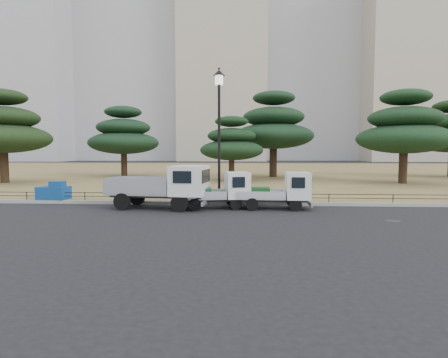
# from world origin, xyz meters

# --- Properties ---
(ground) EXTENTS (220.00, 220.00, 0.00)m
(ground) POSITION_xyz_m (0.00, 0.00, 0.00)
(ground) COLOR black
(lawn) EXTENTS (120.00, 56.00, 0.15)m
(lawn) POSITION_xyz_m (0.00, 30.60, 0.07)
(lawn) COLOR olive
(lawn) RESTS_ON ground
(curb) EXTENTS (120.00, 0.25, 0.16)m
(curb) POSITION_xyz_m (0.00, 2.60, 0.08)
(curb) COLOR gray
(curb) RESTS_ON ground
(truck_large) EXTENTS (4.64, 2.25, 1.95)m
(truck_large) POSITION_xyz_m (-2.67, 1.30, 1.08)
(truck_large) COLOR black
(truck_large) RESTS_ON ground
(truck_kei_front) EXTENTS (3.28, 1.85, 1.64)m
(truck_kei_front) POSITION_xyz_m (-0.12, 1.51, 0.82)
(truck_kei_front) COLOR black
(truck_kei_front) RESTS_ON ground
(truck_kei_rear) EXTENTS (3.18, 1.42, 1.65)m
(truck_kei_rear) POSITION_xyz_m (2.55, 1.49, 0.82)
(truck_kei_rear) COLOR black
(truck_kei_rear) RESTS_ON ground
(street_lamp) EXTENTS (0.57, 0.57, 6.33)m
(street_lamp) POSITION_xyz_m (-0.29, 2.90, 4.43)
(street_lamp) COLOR black
(street_lamp) RESTS_ON lawn
(pipe_fence) EXTENTS (38.00, 0.04, 0.40)m
(pipe_fence) POSITION_xyz_m (0.00, 2.75, 0.44)
(pipe_fence) COLOR black
(pipe_fence) RESTS_ON lawn
(tarp_pile) EXTENTS (1.43, 1.07, 0.93)m
(tarp_pile) POSITION_xyz_m (-8.70, 2.99, 0.52)
(tarp_pile) COLOR navy
(tarp_pile) RESTS_ON lawn
(manhole) EXTENTS (0.60, 0.60, 0.01)m
(manhole) POSITION_xyz_m (6.50, -1.20, 0.01)
(manhole) COLOR #2D2D30
(manhole) RESTS_ON ground
(pine_west_far) EXTENTS (7.04, 7.04, 7.11)m
(pine_west_far) POSITION_xyz_m (-17.52, 12.29, 4.25)
(pine_west_far) COLOR black
(pine_west_far) RESTS_ON lawn
(pine_west_near) EXTENTS (6.70, 6.70, 6.70)m
(pine_west_near) POSITION_xyz_m (-10.73, 20.09, 4.02)
(pine_west_near) COLOR black
(pine_west_near) RESTS_ON lawn
(pine_center_left) EXTENTS (5.15, 5.15, 5.23)m
(pine_center_left) POSITION_xyz_m (-0.16, 14.95, 3.17)
(pine_center_left) COLOR black
(pine_center_left) RESTS_ON lawn
(pine_center_right) EXTENTS (7.51, 7.51, 7.97)m
(pine_center_right) POSITION_xyz_m (3.56, 20.09, 4.77)
(pine_center_right) COLOR black
(pine_center_right) RESTS_ON lawn
(pine_east_near) EXTENTS (6.94, 6.94, 7.01)m
(pine_east_near) POSITION_xyz_m (12.85, 13.61, 4.20)
(pine_east_near) COLOR black
(pine_east_near) RESTS_ON lawn
(tower_far_west) EXTENTS (24.00, 20.00, 65.00)m
(tower_far_west) POSITION_xyz_m (-55.00, 80.00, 32.50)
(tower_far_west) COLOR #A0A0A5
(tower_far_west) RESTS_ON ground
(tower_center_left) EXTENTS (22.00, 20.00, 55.00)m
(tower_center_left) POSITION_xyz_m (-5.00, 85.00, 27.50)
(tower_center_left) COLOR #AAA08C
(tower_center_left) RESTS_ON ground
(tower_center_right) EXTENTS (26.00, 24.00, 80.00)m
(tower_center_right) POSITION_xyz_m (18.00, 95.00, 40.00)
(tower_center_right) COLOR #A0A0A5
(tower_center_right) RESTS_ON ground
(tower_east) EXTENTS (20.00, 18.00, 48.00)m
(tower_east) POSITION_xyz_m (40.00, 82.00, 24.00)
(tower_east) COLOR #AAA08C
(tower_east) RESTS_ON ground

